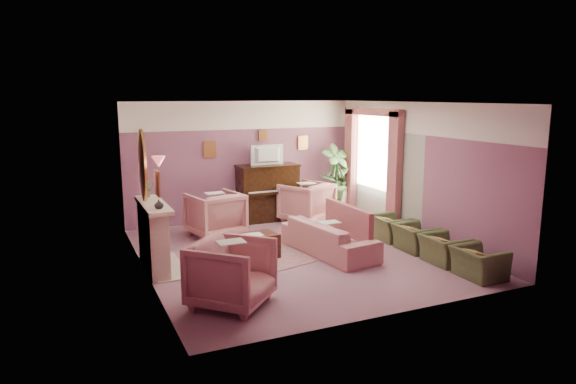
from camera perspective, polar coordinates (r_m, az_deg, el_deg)
name	(u,v)px	position (r m, az deg, el deg)	size (l,w,h in m)	color
floor	(296,253)	(9.73, 0.92, -6.85)	(5.50, 6.00, 0.01)	#8D606F
ceiling	(297,103)	(9.27, 0.98, 9.88)	(5.50, 6.00, 0.01)	white
wall_back	(243,161)	(12.16, -5.04, 3.42)	(5.50, 0.02, 2.80)	#704E71
wall_front	(393,214)	(6.85, 11.61, -2.46)	(5.50, 0.02, 2.80)	#704E71
wall_left	(143,192)	(8.62, -15.86, 0.05)	(0.02, 6.00, 2.80)	#704E71
wall_right	(418,171)	(10.84, 14.26, 2.25)	(0.02, 6.00, 2.80)	#704E71
picture_rail_band	(242,115)	(12.06, -5.11, 8.49)	(5.50, 0.01, 0.65)	white
stripe_panel	(381,178)	(11.91, 10.27, 1.56)	(0.01, 3.00, 2.15)	#9EA492
fireplace_surround	(153,238)	(9.03, -14.76, -4.96)	(0.30, 1.40, 1.10)	beige
fireplace_inset	(159,246)	(9.08, -14.09, -5.82)	(0.18, 0.72, 0.68)	black
fire_ember	(162,256)	(9.14, -13.79, -6.88)	(0.06, 0.54, 0.10)	#FA4D2D
mantel_shelf	(153,205)	(8.90, -14.75, -1.41)	(0.40, 1.55, 0.07)	beige
hearth	(166,267)	(9.21, -13.36, -8.08)	(0.55, 1.50, 0.02)	beige
mirror_frame	(143,165)	(8.76, -15.86, 2.87)	(0.04, 0.72, 1.20)	#B27B3C
mirror_glass	(144,165)	(8.77, -15.70, 2.88)	(0.01, 0.60, 1.06)	white
sconce_shade	(158,162)	(7.72, -14.20, 3.29)	(0.20, 0.20, 0.16)	#EB6C60
piano	(268,193)	(12.15, -2.26, -0.13)	(1.40, 0.60, 1.30)	black
piano_keyshelf	(273,193)	(11.82, -1.63, -0.09)	(1.30, 0.12, 0.06)	black
piano_keys	(273,191)	(11.81, -1.63, 0.10)	(1.20, 0.08, 0.02)	silver
piano_top	(268,166)	(12.04, -2.28, 2.96)	(1.45, 0.65, 0.04)	black
television	(268,153)	(11.96, -2.21, 4.30)	(0.80, 0.12, 0.48)	black
print_back_left	(210,149)	(11.85, -8.68, 4.71)	(0.30, 0.03, 0.38)	#B27B3C
print_back_right	(303,143)	(12.66, 1.66, 5.48)	(0.26, 0.03, 0.34)	#B27B3C
print_back_mid	(263,135)	(12.23, -2.80, 6.32)	(0.22, 0.03, 0.26)	#B27B3C
print_left_wall	(157,183)	(7.40, -14.32, 0.94)	(0.03, 0.28, 0.36)	#B27B3C
window_blind	(374,150)	(12.02, 9.56, 4.67)	(0.03, 1.40, 1.80)	beige
curtain_left	(394,172)	(11.27, 11.74, 2.15)	(0.16, 0.34, 2.60)	#914B50
curtain_right	(350,162)	(12.79, 6.94, 3.30)	(0.16, 0.34, 2.60)	#914B50
pelmet	(372,112)	(11.91, 9.37, 8.78)	(0.16, 2.20, 0.16)	#914B50
mantel_plant	(148,190)	(9.40, -15.29, 0.26)	(0.16, 0.16, 0.28)	#43773D
mantel_vase	(159,204)	(8.39, -14.15, -1.33)	(0.16, 0.16, 0.16)	white
area_rug	(253,257)	(9.51, -3.94, -7.25)	(2.50, 1.80, 0.01)	#956667
coffee_table	(250,247)	(9.35, -4.20, -6.17)	(1.00, 0.50, 0.45)	#3B1811
table_paper	(253,235)	(9.30, -3.93, -4.78)	(0.35, 0.28, 0.01)	silver
sofa	(329,232)	(9.64, 4.60, -4.40)	(0.70, 2.11, 0.85)	tan
sofa_throw	(348,220)	(9.79, 6.68, -3.16)	(0.11, 1.60, 0.59)	#914B50
floral_armchair_left	(215,212)	(10.86, -8.08, -2.23)	(1.00, 1.00, 1.05)	tan
floral_armchair_right	(306,200)	(11.95, 2.07, -0.93)	(1.00, 1.00, 1.05)	tan
floral_armchair_front	(232,270)	(7.32, -6.27, -8.60)	(1.00, 1.00, 1.05)	tan
olive_chair_a	(479,258)	(8.94, 20.46, -6.89)	(0.54, 0.78, 0.67)	#495630
olive_chair_b	(445,245)	(9.51, 17.00, -5.63)	(0.54, 0.78, 0.67)	#495630
olive_chair_c	(415,233)	(10.12, 13.96, -4.50)	(0.54, 0.78, 0.67)	#495630
olive_chair_d	(390,224)	(10.75, 11.28, -3.49)	(0.54, 0.78, 0.67)	#495630
side_table	(337,199)	(12.96, 5.46, -0.83)	(0.52, 0.52, 0.70)	beige
side_plant_big	(337,179)	(12.87, 5.50, 1.44)	(0.30, 0.30, 0.34)	#43773D
side_plant_small	(343,181)	(12.85, 6.18, 1.27)	(0.16, 0.16, 0.28)	#43773D
palm_pot	(335,208)	(12.80, 5.27, -1.80)	(0.34, 0.34, 0.34)	#9F6437
palm_plant	(336,173)	(12.63, 5.33, 2.14)	(0.76, 0.76, 1.44)	#43773D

